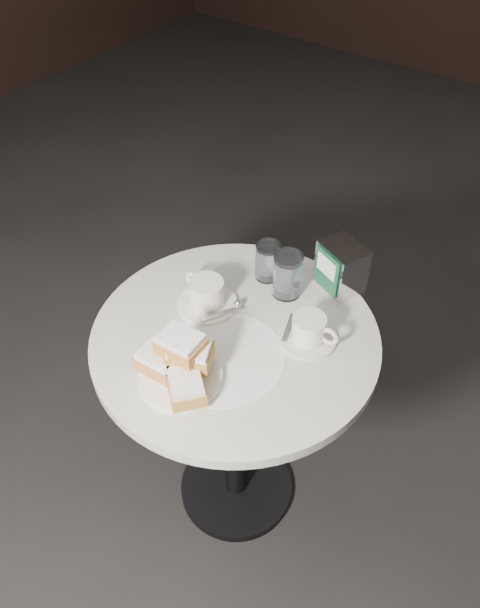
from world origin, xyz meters
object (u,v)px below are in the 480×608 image
(beignet_plate, at_px, (179,366))
(water_glass_left, at_px, (268,261))
(coffee_cup_left, at_px, (206,295))
(water_glass_right, at_px, (287,275))
(napkin_dispenser, at_px, (341,267))
(cafe_table, at_px, (236,385))
(coffee_cup_right, at_px, (309,331))

(beignet_plate, bearing_deg, water_glass_left, 95.30)
(coffee_cup_left, bearing_deg, water_glass_left, 85.73)
(water_glass_left, bearing_deg, coffee_cup_left, -109.03)
(coffee_cup_left, bearing_deg, beignet_plate, -51.10)
(water_glass_right, bearing_deg, water_glass_left, 162.38)
(beignet_plate, height_order, coffee_cup_left, beignet_plate)
(coffee_cup_left, height_order, napkin_dispenser, napkin_dispenser)
(cafe_table, bearing_deg, water_glass_left, 104.11)
(cafe_table, height_order, napkin_dispenser, napkin_dispenser)
(coffee_cup_right, relative_size, water_glass_right, 1.24)
(beignet_plate, relative_size, coffee_cup_left, 1.27)
(water_glass_left, distance_m, water_glass_right, 0.08)
(coffee_cup_left, height_order, coffee_cup_right, coffee_cup_left)
(cafe_table, relative_size, water_glass_right, 6.15)
(beignet_plate, distance_m, napkin_dispenser, 0.50)
(beignet_plate, distance_m, water_glass_right, 0.38)
(coffee_cup_right, xyz_separation_m, napkin_dispenser, (-0.04, 0.21, 0.03))
(beignet_plate, xyz_separation_m, water_glass_right, (0.04, 0.38, 0.01))
(water_glass_right, bearing_deg, cafe_table, -95.99)
(cafe_table, distance_m, water_glass_left, 0.34)
(beignet_plate, relative_size, napkin_dispenser, 1.70)
(water_glass_left, height_order, napkin_dispenser, napkin_dispenser)
(beignet_plate, bearing_deg, water_glass_right, 84.19)
(water_glass_left, relative_size, napkin_dispenser, 0.76)
(cafe_table, xyz_separation_m, coffee_cup_left, (-0.12, 0.04, 0.23))
(coffee_cup_left, bearing_deg, cafe_table, -3.88)
(water_glass_left, height_order, water_glass_right, water_glass_right)
(cafe_table, bearing_deg, coffee_cup_right, 29.52)
(coffee_cup_right, distance_m, napkin_dispenser, 0.22)
(water_glass_left, bearing_deg, cafe_table, -75.89)
(coffee_cup_left, distance_m, coffee_cup_right, 0.27)
(beignet_plate, xyz_separation_m, water_glass_left, (-0.04, 0.40, 0.01))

